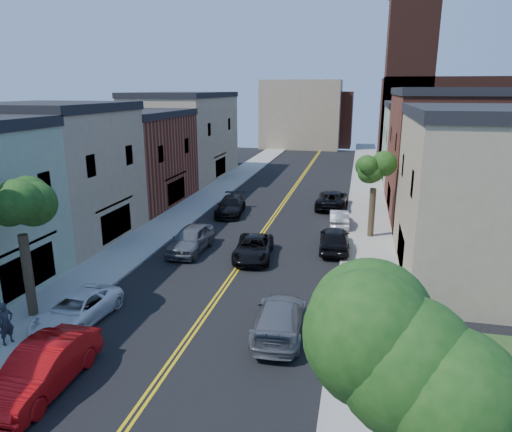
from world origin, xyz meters
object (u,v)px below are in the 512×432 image
Objects in this scene: black_car_right at (335,239)px; silver_car_right at (339,218)px; black_suv_lane at (253,248)px; grey_car_right at (280,318)px; dark_car_right_far at (332,199)px; white_pickup at (77,309)px; black_car_left at (231,206)px; red_sedan at (43,368)px; grey_car_left at (191,239)px; pedestrian_left at (6,323)px.

black_car_right reaches higher than silver_car_right.
black_suv_lane is at bearing 24.46° from black_car_right.
dark_car_right_far is at bearing -95.12° from grey_car_right.
white_pickup is at bearing 68.48° from dark_car_right_far.
black_car_left is 0.91× the size of dark_car_right_far.
red_sedan reaches higher than dark_car_right_far.
white_pickup is at bearing 54.79° from silver_car_right.
dark_car_right_far reaches higher than black_car_left.
black_car_right reaches higher than dark_car_right_far.
white_pickup is 1.00× the size of black_car_right.
pedestrian_left reaches higher than grey_car_left.
grey_car_left is at bearing 10.39° from black_car_right.
white_pickup is 0.98× the size of black_suv_lane.
black_car_right is at bearing 52.73° from white_pickup.
dark_car_right_far reaches higher than silver_car_right.
black_car_right is at bearing 60.73° from red_sedan.
red_sedan is 1.02× the size of grey_car_left.
grey_car_left reaches higher than white_pickup.
pedestrian_left is at bearing 46.87° from black_car_right.
red_sedan reaches higher than grey_car_right.
black_car_left is at bearing 107.00° from black_suv_lane.
red_sedan is at bearing 63.65° from silver_car_right.
black_car_right is 19.74m from pedestrian_left.
grey_car_right is (7.60, -9.37, -0.09)m from grey_car_left.
white_pickup is 11.74m from black_suv_lane.
black_car_right reaches higher than black_car_left.
grey_car_left is 9.71m from black_car_left.
silver_car_right is (9.30, -1.58, -0.09)m from black_car_left.
red_sedan is at bearing -89.16° from grey_car_left.
dark_car_right_far is at bearing 59.82° from grey_car_left.
grey_car_right is 1.06× the size of black_suv_lane.
grey_car_left is at bearing 88.90° from red_sedan.
grey_car_right is 11.51m from pedestrian_left.
black_car_right is (11.00, 12.68, 0.16)m from white_pickup.
silver_car_right is (9.30, 8.13, -0.19)m from grey_car_left.
white_pickup is at bearing 45.77° from black_car_right.
dark_car_right_far is at bearing 20.91° from black_car_left.
pedestrian_left is at bearing 145.51° from red_sedan.
dark_car_right_far is (10.09, 24.37, 0.13)m from white_pickup.
pedestrian_left is at bearing -103.72° from grey_car_left.
black_car_left is 11.91m from black_car_right.
white_pickup reaches higher than silver_car_right.
red_sedan is 0.98× the size of grey_car_right.
black_car_left is 2.84× the size of pedestrian_left.
black_car_left is at bearing 88.85° from white_pickup.
black_car_right is at bearing 95.41° from dark_car_right_far.
dark_car_right_far is (8.39, 13.96, -0.06)m from grey_car_left.
red_sedan is 1.06× the size of black_car_right.
pedestrian_left is (-3.35, 2.21, 0.22)m from red_sedan.
red_sedan is 25.02m from silver_car_right.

